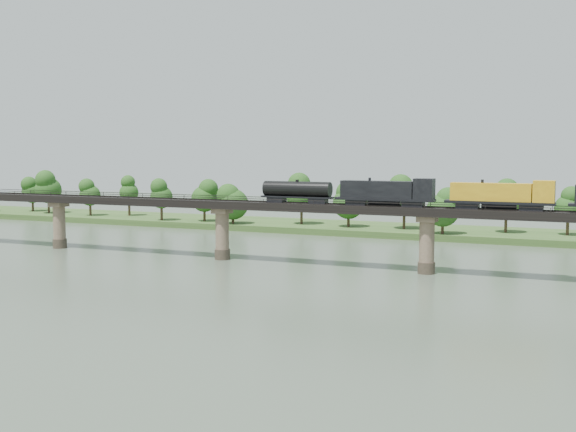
% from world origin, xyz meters
% --- Properties ---
extents(ground, '(400.00, 400.00, 0.00)m').
position_xyz_m(ground, '(0.00, 0.00, 0.00)').
color(ground, '#3B4939').
rests_on(ground, ground).
extents(far_bank, '(300.00, 24.00, 1.60)m').
position_xyz_m(far_bank, '(0.00, 85.00, 0.80)').
color(far_bank, '#2E4B1E').
rests_on(far_bank, ground).
extents(bridge, '(236.00, 30.00, 11.50)m').
position_xyz_m(bridge, '(0.00, 30.00, 5.46)').
color(bridge, '#473A2D').
rests_on(bridge, ground).
extents(bridge_superstructure, '(220.00, 4.90, 0.75)m').
position_xyz_m(bridge_superstructure, '(0.00, 30.00, 11.79)').
color(bridge_superstructure, black).
rests_on(bridge_superstructure, bridge).
extents(far_treeline, '(289.06, 17.54, 13.60)m').
position_xyz_m(far_treeline, '(-8.21, 80.52, 8.83)').
color(far_treeline, '#382619').
rests_on(far_treeline, far_bank).
extents(freight_train, '(71.23, 2.78, 4.90)m').
position_xyz_m(freight_train, '(45.54, 30.00, 13.84)').
color(freight_train, black).
rests_on(freight_train, bridge).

